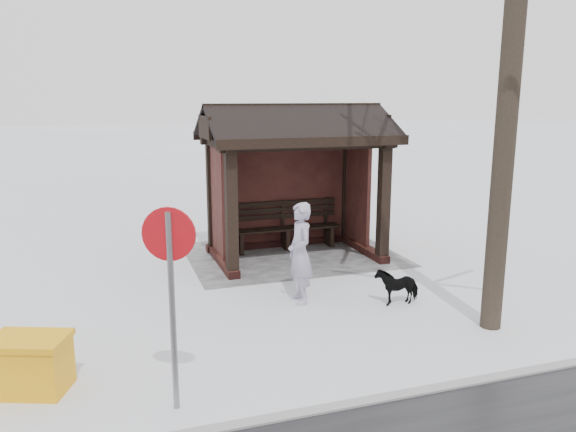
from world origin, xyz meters
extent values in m
plane|color=white|center=(0.00, 0.00, 0.00)|extent=(120.00, 120.00, 0.00)
cube|color=gray|center=(0.00, 5.50, 0.01)|extent=(120.00, 0.15, 0.06)
cube|color=#97979D|center=(0.00, -0.20, 0.01)|extent=(4.20, 3.20, 0.02)
cube|color=#381714|center=(0.00, -0.90, 0.08)|extent=(3.30, 0.22, 0.16)
cube|color=#381714|center=(-1.50, 0.00, 0.08)|extent=(0.22, 2.10, 0.16)
cube|color=#381714|center=(1.50, 0.00, 0.08)|extent=(0.22, 2.10, 0.16)
cube|color=black|center=(-1.50, 0.90, 1.15)|extent=(0.20, 0.20, 2.30)
cube|color=black|center=(1.50, 0.90, 1.15)|extent=(0.20, 0.20, 2.30)
cube|color=black|center=(-1.50, -0.90, 1.15)|extent=(0.20, 0.20, 2.30)
cube|color=black|center=(1.50, -0.90, 1.15)|extent=(0.20, 0.20, 2.30)
cube|color=black|center=(0.00, -0.90, 1.23)|extent=(2.80, 0.08, 2.14)
cube|color=black|center=(-1.50, -0.31, 1.23)|extent=(0.08, 1.17, 2.14)
cube|color=black|center=(1.50, -0.31, 1.23)|extent=(0.08, 1.17, 2.14)
cube|color=black|center=(0.00, 0.90, 2.36)|extent=(3.40, 0.20, 0.18)
cube|color=black|center=(0.00, -0.90, 2.36)|extent=(3.40, 0.20, 0.18)
cylinder|color=black|center=(-1.50, 4.20, 4.28)|extent=(0.29, 0.29, 8.55)
imported|color=#9E97B1|center=(0.75, 2.41, 0.81)|extent=(0.39, 0.59, 1.61)
imported|color=black|center=(-0.70, 2.92, 0.29)|extent=(0.68, 0.32, 0.57)
cube|color=orange|center=(4.51, 4.09, 0.28)|extent=(0.92, 0.77, 0.57)
cube|color=orange|center=(4.51, 4.09, 0.60)|extent=(0.98, 0.83, 0.07)
cylinder|color=slate|center=(3.03, 4.95, 1.06)|extent=(0.06, 0.06, 2.11)
cylinder|color=red|center=(3.03, 4.93, 1.88)|extent=(0.51, 0.26, 0.55)
cylinder|color=white|center=(3.03, 4.91, 1.88)|extent=(0.40, 0.20, 0.42)
camera|label=1|loc=(3.60, 10.41, 3.22)|focal=35.00mm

